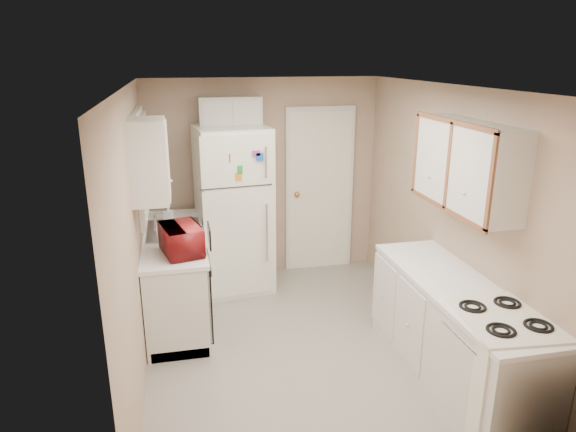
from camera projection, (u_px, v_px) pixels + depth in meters
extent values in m
plane|color=#AFA79D|center=(299.00, 347.00, 4.86)|extent=(3.80, 3.80, 0.00)
plane|color=white|center=(301.00, 87.00, 4.14)|extent=(3.80, 3.80, 0.00)
plane|color=tan|center=(135.00, 239.00, 4.21)|extent=(3.80, 3.80, 0.00)
plane|color=tan|center=(446.00, 217.00, 4.78)|extent=(3.80, 3.80, 0.00)
plane|color=tan|center=(264.00, 179.00, 6.27)|extent=(2.80, 2.80, 0.00)
plane|color=tan|center=(384.00, 339.00, 2.73)|extent=(2.80, 2.80, 0.00)
cube|color=silver|center=(177.00, 275.00, 5.34)|extent=(0.60, 1.80, 0.90)
cube|color=black|center=(209.00, 294.00, 4.83)|extent=(0.03, 0.58, 0.72)
cube|color=gray|center=(174.00, 234.00, 5.36)|extent=(0.54, 0.74, 0.16)
imported|color=maroon|center=(182.00, 238.00, 4.68)|extent=(0.53, 0.37, 0.32)
imported|color=white|center=(168.00, 213.00, 5.57)|extent=(0.12, 0.12, 0.20)
cube|color=silver|center=(142.00, 165.00, 5.08)|extent=(0.10, 0.98, 1.08)
cube|color=silver|center=(149.00, 161.00, 4.27)|extent=(0.30, 0.45, 0.70)
cube|color=white|center=(234.00, 209.00, 5.89)|extent=(0.86, 0.84, 1.90)
cube|color=silver|center=(230.00, 114.00, 5.81)|extent=(0.70, 0.30, 0.40)
cube|color=white|center=(319.00, 190.00, 6.43)|extent=(0.86, 0.06, 2.08)
cube|color=silver|center=(453.00, 335.00, 4.20)|extent=(0.60, 2.00, 0.90)
cube|color=white|center=(496.00, 374.00, 3.69)|extent=(0.67, 0.80, 0.91)
cube|color=silver|center=(467.00, 165.00, 4.11)|extent=(0.30, 1.20, 0.70)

